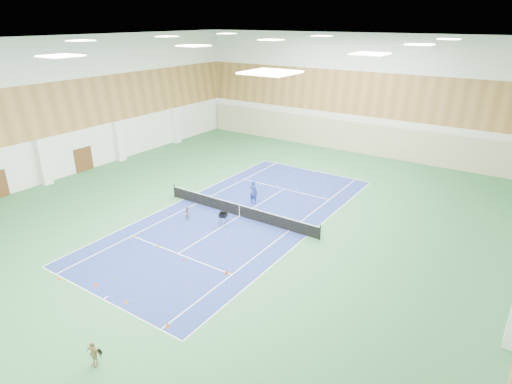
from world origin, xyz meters
TOP-DOWN VIEW (x-y plane):
  - ground at (0.00, 0.00)m, footprint 40.00×40.00m
  - room_shell at (0.00, 0.00)m, footprint 36.00×40.00m
  - wood_cladding at (0.00, 0.00)m, footprint 36.00×40.00m
  - ceiling_light_grid at (0.00, 0.00)m, footprint 21.40×25.40m
  - court_surface at (0.00, 0.00)m, footprint 10.97×23.77m
  - tennis_balls_scatter at (0.00, 0.00)m, footprint 10.57×22.77m
  - tennis_net at (0.00, 0.00)m, footprint 12.80×0.10m
  - back_curtain at (0.00, 19.75)m, footprint 35.40×0.16m
  - door_left_b at (-17.92, 0.00)m, footprint 0.08×1.80m
  - coach at (-0.47, 2.50)m, footprint 0.72×0.49m
  - child_court at (-2.69, -2.58)m, footprint 0.53×0.42m
  - child_apron at (3.42, -14.91)m, footprint 0.74×0.43m
  - ball_cart at (-0.15, -1.71)m, footprint 0.65×0.65m
  - cone_svc_a at (-3.86, -6.40)m, footprint 0.18×0.18m
  - cone_svc_b at (-1.66, -6.47)m, footprint 0.18×0.18m
  - cone_svc_c at (0.86, -6.79)m, footprint 0.17×0.17m
  - cone_svc_d at (3.79, -6.48)m, footprint 0.21×0.21m
  - cone_base_a at (-3.51, -12.10)m, footprint 0.17×0.17m
  - cone_base_b at (-1.32, -11.34)m, footprint 0.23×0.23m
  - cone_base_c at (1.21, -11.43)m, footprint 0.20×0.20m
  - cone_base_d at (4.25, -11.54)m, footprint 0.21×0.21m

SIDE VIEW (x-z plane):
  - ground at x=0.00m, z-range 0.00..0.00m
  - court_surface at x=0.00m, z-range 0.00..0.01m
  - tennis_balls_scatter at x=0.00m, z-range 0.01..0.08m
  - cone_base_a at x=-3.51m, z-range 0.00..0.19m
  - cone_svc_c at x=0.86m, z-range 0.00..0.19m
  - cone_svc_a at x=-3.86m, z-range 0.00..0.20m
  - cone_svc_b at x=-1.66m, z-range 0.00..0.20m
  - cone_base_c at x=1.21m, z-range 0.00..0.22m
  - cone_base_d at x=4.25m, z-range 0.00..0.23m
  - cone_svc_d at x=3.79m, z-range 0.00..0.24m
  - cone_base_b at x=-1.32m, z-range 0.00..0.25m
  - ball_cart at x=-0.15m, z-range 0.00..0.89m
  - child_court at x=-2.69m, z-range 0.00..1.04m
  - tennis_net at x=0.00m, z-range 0.00..1.10m
  - child_apron at x=3.42m, z-range 0.00..1.18m
  - coach at x=-0.47m, z-range 0.00..1.92m
  - door_left_b at x=-17.92m, z-range 0.00..2.20m
  - back_curtain at x=0.00m, z-range 0.00..3.20m
  - room_shell at x=0.00m, z-range 0.00..12.00m
  - wood_cladding at x=0.00m, z-range 4.00..12.00m
  - ceiling_light_grid at x=0.00m, z-range 11.89..11.95m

